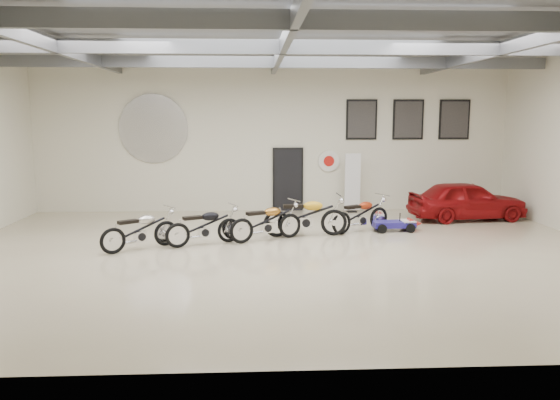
{
  "coord_description": "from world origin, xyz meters",
  "views": [
    {
      "loc": [
        -0.67,
        -12.55,
        3.23
      ],
      "look_at": [
        0.0,
        1.2,
        1.1
      ],
      "focal_mm": 35.0,
      "sensor_mm": 36.0,
      "label": 1
    }
  ],
  "objects_px": {
    "motorcycle_gold": "(266,221)",
    "motorcycle_black": "(204,225)",
    "motorcycle_yellow": "(305,215)",
    "vintage_car": "(467,200)",
    "go_kart": "(398,222)",
    "motorcycle_silver": "(140,229)",
    "motorcycle_red": "(361,214)",
    "banner_stand": "(352,184)"
  },
  "relations": [
    {
      "from": "banner_stand",
      "to": "motorcycle_yellow",
      "type": "relative_size",
      "value": 0.87
    },
    {
      "from": "motorcycle_red",
      "to": "motorcycle_yellow",
      "type": "bearing_deg",
      "value": 167.48
    },
    {
      "from": "banner_stand",
      "to": "motorcycle_gold",
      "type": "relative_size",
      "value": 0.97
    },
    {
      "from": "motorcycle_silver",
      "to": "motorcycle_black",
      "type": "distance_m",
      "value": 1.56
    },
    {
      "from": "motorcycle_silver",
      "to": "motorcycle_gold",
      "type": "xyz_separation_m",
      "value": [
        3.09,
        0.84,
        0.02
      ]
    },
    {
      "from": "motorcycle_silver",
      "to": "motorcycle_red",
      "type": "distance_m",
      "value": 6.03
    },
    {
      "from": "motorcycle_red",
      "to": "motorcycle_gold",
      "type": "bearing_deg",
      "value": 169.83
    },
    {
      "from": "motorcycle_silver",
      "to": "vintage_car",
      "type": "relative_size",
      "value": 0.54
    },
    {
      "from": "motorcycle_gold",
      "to": "motorcycle_red",
      "type": "height_order",
      "value": "motorcycle_gold"
    },
    {
      "from": "vintage_car",
      "to": "go_kart",
      "type": "bearing_deg",
      "value": 115.7
    },
    {
      "from": "motorcycle_black",
      "to": "motorcycle_yellow",
      "type": "height_order",
      "value": "motorcycle_yellow"
    },
    {
      "from": "go_kart",
      "to": "motorcycle_silver",
      "type": "bearing_deg",
      "value": -167.73
    },
    {
      "from": "vintage_car",
      "to": "motorcycle_yellow",
      "type": "bearing_deg",
      "value": 106.5
    },
    {
      "from": "motorcycle_yellow",
      "to": "vintage_car",
      "type": "height_order",
      "value": "vintage_car"
    },
    {
      "from": "motorcycle_silver",
      "to": "motorcycle_yellow",
      "type": "xyz_separation_m",
      "value": [
        4.16,
        1.3,
        0.07
      ]
    },
    {
      "from": "motorcycle_gold",
      "to": "go_kart",
      "type": "relative_size",
      "value": 1.4
    },
    {
      "from": "motorcycle_yellow",
      "to": "motorcycle_red",
      "type": "bearing_deg",
      "value": 14.17
    },
    {
      "from": "motorcycle_gold",
      "to": "go_kart",
      "type": "distance_m",
      "value": 3.9
    },
    {
      "from": "motorcycle_gold",
      "to": "motorcycle_yellow",
      "type": "distance_m",
      "value": 1.16
    },
    {
      "from": "motorcycle_black",
      "to": "motorcycle_gold",
      "type": "distance_m",
      "value": 1.64
    },
    {
      "from": "motorcycle_gold",
      "to": "vintage_car",
      "type": "relative_size",
      "value": 0.56
    },
    {
      "from": "banner_stand",
      "to": "motorcycle_red",
      "type": "relative_size",
      "value": 0.99
    },
    {
      "from": "go_kart",
      "to": "vintage_car",
      "type": "relative_size",
      "value": 0.4
    },
    {
      "from": "motorcycle_gold",
      "to": "banner_stand",
      "type": "bearing_deg",
      "value": 28.45
    },
    {
      "from": "go_kart",
      "to": "vintage_car",
      "type": "distance_m",
      "value": 3.06
    },
    {
      "from": "motorcycle_black",
      "to": "vintage_car",
      "type": "relative_size",
      "value": 0.54
    },
    {
      "from": "vintage_car",
      "to": "motorcycle_red",
      "type": "bearing_deg",
      "value": 108.45
    },
    {
      "from": "motorcycle_black",
      "to": "motorcycle_silver",
      "type": "bearing_deg",
      "value": 171.1
    },
    {
      "from": "motorcycle_silver",
      "to": "vintage_car",
      "type": "bearing_deg",
      "value": -15.3
    },
    {
      "from": "motorcycle_red",
      "to": "vintage_car",
      "type": "height_order",
      "value": "vintage_car"
    },
    {
      "from": "go_kart",
      "to": "motorcycle_gold",
      "type": "bearing_deg",
      "value": -167.73
    },
    {
      "from": "motorcycle_black",
      "to": "motorcycle_yellow",
      "type": "distance_m",
      "value": 2.8
    },
    {
      "from": "banner_stand",
      "to": "go_kart",
      "type": "bearing_deg",
      "value": -80.14
    },
    {
      "from": "motorcycle_yellow",
      "to": "motorcycle_black",
      "type": "bearing_deg",
      "value": -164.84
    },
    {
      "from": "motorcycle_gold",
      "to": "motorcycle_black",
      "type": "bearing_deg",
      "value": 169.67
    },
    {
      "from": "banner_stand",
      "to": "vintage_car",
      "type": "height_order",
      "value": "banner_stand"
    },
    {
      "from": "banner_stand",
      "to": "motorcycle_gold",
      "type": "distance_m",
      "value": 5.11
    },
    {
      "from": "vintage_car",
      "to": "motorcycle_silver",
      "type": "bearing_deg",
      "value": 104.44
    },
    {
      "from": "motorcycle_black",
      "to": "banner_stand",
      "type": "bearing_deg",
      "value": 20.34
    },
    {
      "from": "banner_stand",
      "to": "motorcycle_yellow",
      "type": "height_order",
      "value": "banner_stand"
    },
    {
      "from": "motorcycle_silver",
      "to": "vintage_car",
      "type": "xyz_separation_m",
      "value": [
        9.44,
        3.45,
        0.11
      ]
    },
    {
      "from": "banner_stand",
      "to": "motorcycle_yellow",
      "type": "bearing_deg",
      "value": -121.71
    }
  ]
}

